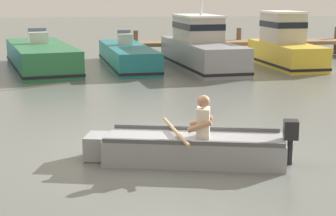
# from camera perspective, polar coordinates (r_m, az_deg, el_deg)

# --- Properties ---
(ground_plane) EXTENTS (120.00, 120.00, 0.00)m
(ground_plane) POSITION_cam_1_polar(r_m,az_deg,el_deg) (10.40, -0.11, -4.39)
(ground_plane) COLOR slate
(wooden_dock) EXTENTS (15.59, 1.64, 1.30)m
(wooden_dock) POSITION_cam_1_polar(r_m,az_deg,el_deg) (26.79, 12.87, 6.70)
(wooden_dock) COLOR brown
(wooden_dock) RESTS_ON ground
(rowboat_with_person) EXTENTS (3.70, 2.14, 1.19)m
(rowboat_with_person) POSITION_cam_1_polar(r_m,az_deg,el_deg) (9.67, 2.33, -4.10)
(rowboat_with_person) COLOR gray
(rowboat_with_person) RESTS_ON ground
(moored_boat_green) EXTENTS (3.49, 7.00, 1.55)m
(moored_boat_green) POSITION_cam_1_polar(r_m,az_deg,el_deg) (21.95, -13.06, 5.13)
(moored_boat_green) COLOR #287042
(moored_boat_green) RESTS_ON ground
(moored_boat_teal) EXTENTS (2.19, 6.59, 1.43)m
(moored_boat_teal) POSITION_cam_1_polar(r_m,az_deg,el_deg) (22.23, -4.26, 5.32)
(moored_boat_teal) COLOR #1E727A
(moored_boat_teal) RESTS_ON ground
(moored_boat_grey) EXTENTS (2.48, 6.51, 3.85)m
(moored_boat_grey) POSITION_cam_1_polar(r_m,az_deg,el_deg) (21.84, 3.40, 6.23)
(moored_boat_grey) COLOR gray
(moored_boat_grey) RESTS_ON ground
(moored_boat_yellow) EXTENTS (1.90, 4.83, 2.20)m
(moored_boat_yellow) POSITION_cam_1_polar(r_m,az_deg,el_deg) (22.79, 12.02, 6.29)
(moored_boat_yellow) COLOR gold
(moored_boat_yellow) RESTS_ON ground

